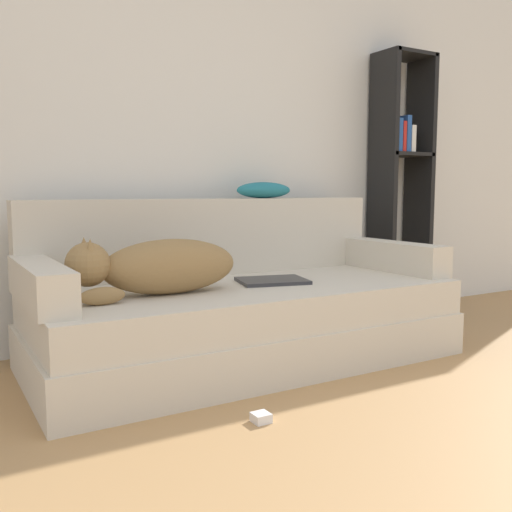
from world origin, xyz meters
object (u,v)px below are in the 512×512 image
couch (246,323)px  dog (157,266)px  throw_pillow (264,190)px  bookshelf (401,171)px  power_adapter (261,418)px  laptop (272,281)px

couch → dog: dog is taller
dog → throw_pillow: 1.02m
couch → bookshelf: (1.48, 0.47, 0.79)m
throw_pillow → power_adapter: (-0.68, -1.11, -0.83)m
power_adapter → couch: bearing=64.6°
bookshelf → dog: bearing=-165.1°
dog → couch: bearing=6.3°
bookshelf → power_adapter: bookshelf is taller
dog → power_adapter: 0.83m
throw_pillow → bookshelf: bearing=2.7°
couch → dog: (-0.48, -0.05, 0.32)m
throw_pillow → bookshelf: (1.13, 0.05, 0.13)m
couch → power_adapter: 0.79m
couch → power_adapter: size_ratio=32.89×
couch → bookshelf: size_ratio=1.18×
dog → bookshelf: (1.96, 0.52, 0.46)m
couch → laptop: laptop is taller
laptop → throw_pillow: throw_pillow is taller
laptop → throw_pillow: size_ratio=1.10×
laptop → couch: bearing=-174.3°
bookshelf → power_adapter: bearing=-147.2°
dog → laptop: bearing=3.1°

